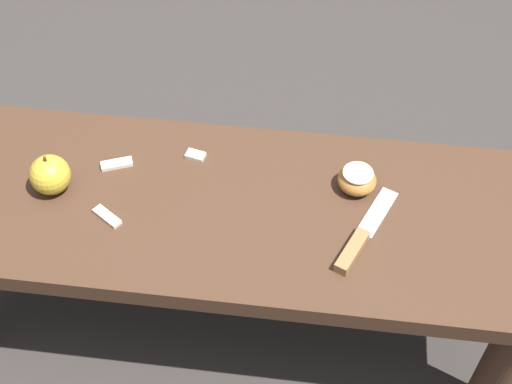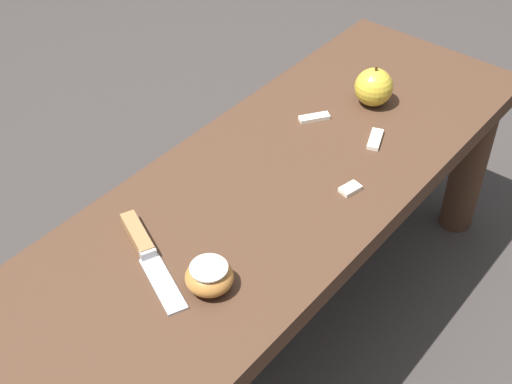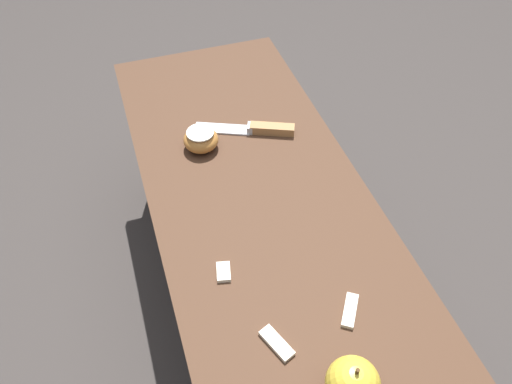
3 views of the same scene
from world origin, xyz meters
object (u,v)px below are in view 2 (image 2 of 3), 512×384
object	(u,v)px
wooden_bench	(272,219)
apple_cut	(209,277)
apple_whole	(376,88)
knife	(144,247)

from	to	relation	value
wooden_bench	apple_cut	world-z (taller)	apple_cut
apple_whole	knife	bearing A→B (deg)	173.73
knife	apple_cut	distance (m)	0.13
wooden_bench	knife	world-z (taller)	knife
knife	apple_cut	xyz separation A→B (m)	(0.01, -0.13, 0.01)
wooden_bench	apple_whole	distance (m)	0.34
knife	apple_whole	xyz separation A→B (m)	(0.58, -0.06, 0.03)
knife	apple_whole	world-z (taller)	apple_whole
wooden_bench	knife	xyz separation A→B (m)	(-0.25, 0.06, 0.09)
apple_whole	apple_cut	xyz separation A→B (m)	(-0.57, -0.07, -0.02)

